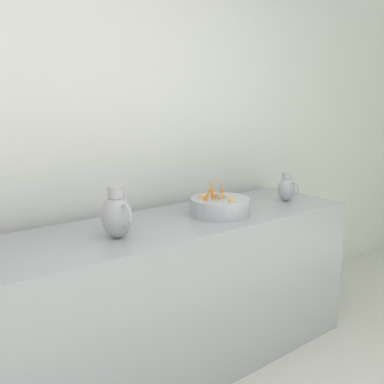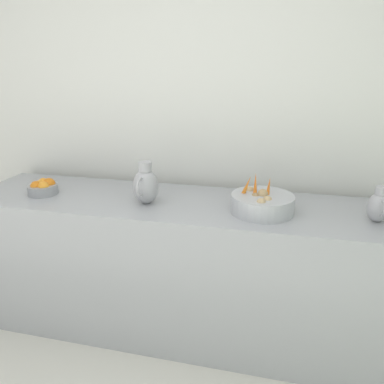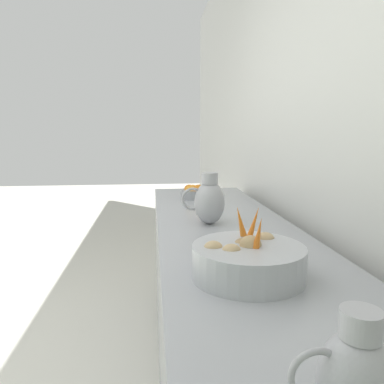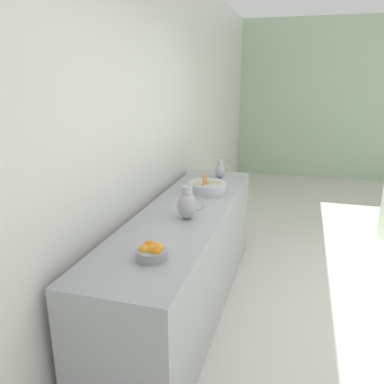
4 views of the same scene
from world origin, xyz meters
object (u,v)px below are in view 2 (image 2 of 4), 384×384
Objects in this scene: orange_bowl at (43,187)px; metal_pitcher_tall at (145,185)px; vegetable_colander at (262,203)px; metal_pitcher_short at (379,206)px.

metal_pitcher_tall reaches higher than orange_bowl.
vegetable_colander is 0.60m from metal_pitcher_short.
metal_pitcher_short is at bearing 90.84° from metal_pitcher_tall.
metal_pitcher_short is (-0.02, 1.27, -0.03)m from metal_pitcher_tall.
vegetable_colander is 1.38× the size of metal_pitcher_tall.
metal_pitcher_tall is (0.02, -0.68, 0.06)m from vegetable_colander.
metal_pitcher_tall reaches higher than metal_pitcher_short.
metal_pitcher_short is at bearing 90.22° from vegetable_colander.
metal_pitcher_tall reaches higher than vegetable_colander.
orange_bowl is (0.01, -1.38, -0.01)m from vegetable_colander.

